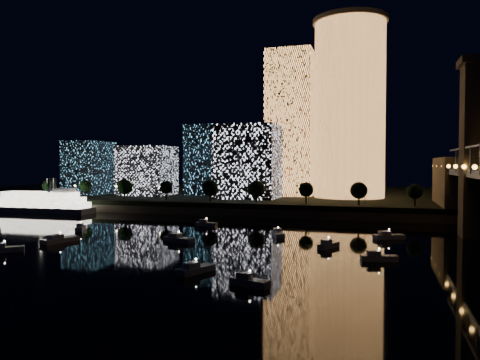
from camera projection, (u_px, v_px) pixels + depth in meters
The scene contains 10 objects.
ground at pixel (198, 259), 101.53m from camera, with size 520.00×520.00×0.00m, color black.
far_bank at pixel (308, 197), 254.56m from camera, with size 420.00×160.00×5.00m, color black.
seawall at pixel (278, 213), 179.95m from camera, with size 420.00×6.00×3.00m, color #6B5E4C.
tower_cylindrical at pixel (349, 108), 216.13m from camera, with size 34.00×34.00×82.11m.
tower_rectangular at pixel (291, 124), 230.18m from camera, with size 22.16×22.16×70.51m, color #FFA351.
midrise_blocks at pixel (183, 164), 230.17m from camera, with size 109.72×44.22×35.21m.
riverboat at pixel (36, 203), 197.99m from camera, with size 50.48×11.96×15.12m.
motorboats at pixel (185, 244), 115.35m from camera, with size 97.84×76.88×2.78m.
esplanade_trees at pixel (215, 188), 193.37m from camera, with size 165.65×6.87×8.93m.
street_lamps at pixel (206, 191), 200.96m from camera, with size 132.70×0.70×5.65m.
Camera 1 is at (37.75, -93.98, 20.63)m, focal length 35.00 mm.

